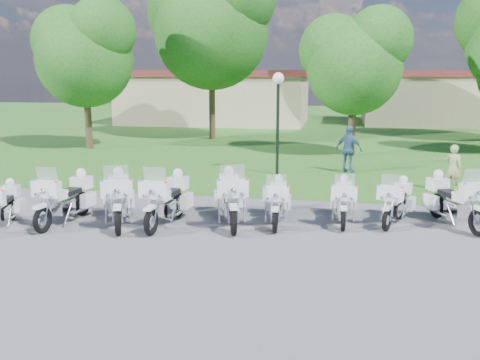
% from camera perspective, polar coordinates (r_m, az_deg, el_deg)
% --- Properties ---
extents(ground, '(100.00, 100.00, 0.00)m').
position_cam_1_polar(ground, '(14.51, -4.69, -4.46)').
color(ground, '#57575C').
rests_on(ground, ground).
extents(grass_lawn, '(100.00, 48.00, 0.01)m').
position_cam_1_polar(grass_lawn, '(40.82, 5.37, 5.84)').
color(grass_lawn, '#2B6921').
rests_on(grass_lawn, ground).
extents(motorcycle_0, '(1.02, 2.06, 1.41)m').
position_cam_1_polar(motorcycle_0, '(15.19, -24.00, -2.41)').
color(motorcycle_0, black).
rests_on(motorcycle_0, ground).
extents(motorcycle_1, '(0.95, 2.44, 1.64)m').
position_cam_1_polar(motorcycle_1, '(14.98, -18.08, -1.78)').
color(motorcycle_1, black).
rests_on(motorcycle_1, ground).
extents(motorcycle_2, '(1.43, 2.43, 1.72)m').
position_cam_1_polar(motorcycle_2, '(14.45, -12.84, -1.84)').
color(motorcycle_2, black).
rests_on(motorcycle_2, ground).
extents(motorcycle_3, '(0.93, 2.49, 1.67)m').
position_cam_1_polar(motorcycle_3, '(14.20, -7.76, -1.97)').
color(motorcycle_3, black).
rests_on(motorcycle_3, ground).
extents(motorcycle_4, '(1.27, 2.52, 1.73)m').
position_cam_1_polar(motorcycle_4, '(14.13, -1.00, -1.83)').
color(motorcycle_4, black).
rests_on(motorcycle_4, ground).
extents(motorcycle_5, '(0.79, 2.18, 1.46)m').
position_cam_1_polar(motorcycle_5, '(14.24, 3.98, -2.22)').
color(motorcycle_5, black).
rests_on(motorcycle_5, ground).
extents(motorcycle_6, '(0.70, 2.14, 1.44)m').
position_cam_1_polar(motorcycle_6, '(14.59, 10.99, -2.11)').
color(motorcycle_6, black).
rests_on(motorcycle_6, ground).
extents(motorcycle_7, '(1.15, 2.06, 1.44)m').
position_cam_1_polar(motorcycle_7, '(14.81, 16.35, -2.16)').
color(motorcycle_7, black).
rests_on(motorcycle_7, ground).
extents(motorcycle_8, '(1.42, 2.29, 1.64)m').
position_cam_1_polar(motorcycle_8, '(15.10, 21.85, -1.94)').
color(motorcycle_8, black).
rests_on(motorcycle_8, ground).
extents(lamp_post, '(0.44, 0.44, 3.95)m').
position_cam_1_polar(lamp_post, '(20.66, 4.08, 8.74)').
color(lamp_post, black).
rests_on(lamp_post, ground).
extents(tree_0, '(5.75, 4.90, 7.66)m').
position_cam_1_polar(tree_0, '(29.08, -16.32, 13.18)').
color(tree_0, '#38281C').
rests_on(tree_0, ground).
extents(tree_1, '(7.76, 6.62, 10.34)m').
position_cam_1_polar(tree_1, '(32.34, -3.17, 16.54)').
color(tree_1, '#38281C').
rests_on(tree_1, ground).
extents(tree_2, '(5.22, 4.45, 6.95)m').
position_cam_1_polar(tree_2, '(26.12, 12.05, 12.59)').
color(tree_2, '#38281C').
rests_on(tree_2, ground).
extents(building_west, '(14.56, 8.32, 4.10)m').
position_cam_1_polar(building_west, '(42.62, -2.61, 8.89)').
color(building_west, tan).
rests_on(building_west, ground).
extents(building_east, '(11.44, 7.28, 4.10)m').
position_cam_1_polar(building_east, '(44.10, 20.33, 8.29)').
color(building_east, tan).
rests_on(building_east, ground).
extents(bystander_a, '(0.69, 0.62, 1.59)m').
position_cam_1_polar(bystander_a, '(19.34, 21.77, 1.18)').
color(bystander_a, tan).
rests_on(bystander_a, ground).
extents(bystander_c, '(1.20, 0.90, 1.89)m').
position_cam_1_polar(bystander_c, '(21.71, 11.54, 3.21)').
color(bystander_c, '#355D80').
rests_on(bystander_c, ground).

